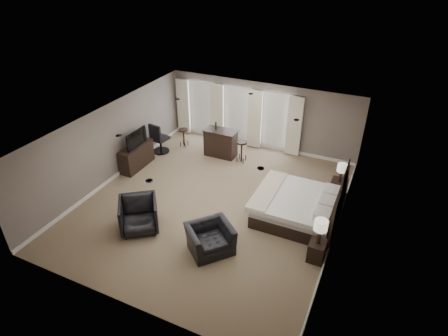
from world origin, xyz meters
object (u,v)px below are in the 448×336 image
at_px(bar_counter, 221,143).
at_px(desk_chair, 160,138).
at_px(bed, 299,197).
at_px(lamp_near, 320,232).
at_px(nightstand_near, 317,251).
at_px(tv, 135,144).
at_px(dresser, 137,156).
at_px(armchair_far, 139,214).
at_px(lamp_far, 341,173).
at_px(nightstand_far, 338,190).
at_px(bar_stool_left, 184,138).
at_px(armchair_near, 210,235).
at_px(bar_stool_right, 242,151).

bearing_deg(bar_counter, desk_chair, -161.89).
distance_m(bed, lamp_near, 1.71).
bearing_deg(nightstand_near, bed, 121.54).
bearing_deg(tv, lamp_near, -105.26).
bearing_deg(dresser, armchair_far, -52.67).
distance_m(lamp_far, tv, 6.99).
bearing_deg(nightstand_far, desk_chair, 177.33).
xyz_separation_m(armchair_far, desk_chair, (-1.99, 4.12, 0.09)).
height_order(bar_stool_left, desk_chair, desk_chair).
bearing_deg(nightstand_far, lamp_far, 0.00).
bearing_deg(desk_chair, bar_counter, -154.25).
height_order(lamp_near, armchair_far, lamp_near).
xyz_separation_m(dresser, armchair_near, (4.31, -2.71, 0.07)).
xyz_separation_m(lamp_near, dresser, (-6.92, 1.89, -0.46)).
height_order(bed, desk_chair, bed).
distance_m(lamp_near, desk_chair, 7.51).
height_order(dresser, armchair_near, armchair_near).
relative_size(tv, armchair_near, 0.93).
bearing_deg(lamp_far, bar_stool_left, 169.72).
xyz_separation_m(bed, tv, (-6.03, 0.44, 0.19)).
relative_size(tv, bar_counter, 0.87).
distance_m(armchair_near, bar_stool_left, 6.05).
distance_m(nightstand_near, lamp_far, 2.98).
bearing_deg(lamp_far, desk_chair, 177.33).
distance_m(lamp_near, bar_stool_right, 5.33).
relative_size(lamp_far, armchair_near, 0.54).
height_order(lamp_far, desk_chair, lamp_far).
xyz_separation_m(tv, armchair_near, (4.31, -2.71, -0.43)).
bearing_deg(nightstand_near, armchair_far, -169.27).
xyz_separation_m(bar_stool_left, desk_chair, (-0.56, -0.81, 0.25)).
bearing_deg(bar_stool_right, nightstand_far, -14.30).
bearing_deg(tv, armchair_near, -122.20).
relative_size(lamp_near, armchair_far, 0.67).
height_order(lamp_far, bar_stool_left, lamp_far).
height_order(bed, armchair_far, bed).
bearing_deg(bar_counter, armchair_far, -92.67).
relative_size(nightstand_near, lamp_near, 0.77).
bearing_deg(nightstand_far, armchair_far, -141.52).
bearing_deg(armchair_near, desk_chair, 87.18).
bearing_deg(armchair_far, lamp_far, 2.08).
distance_m(armchair_near, desk_chair, 5.81).
bearing_deg(bar_counter, bed, -34.16).
bearing_deg(bed, nightstand_far, 58.46).
height_order(nightstand_near, bar_stool_left, bar_stool_left).
distance_m(armchair_far, bar_stool_left, 5.14).
bearing_deg(nightstand_far, lamp_near, -90.00).
bearing_deg(desk_chair, lamp_near, 162.26).
bearing_deg(lamp_far, armchair_far, -141.52).
xyz_separation_m(bar_stool_left, bar_stool_right, (2.56, -0.19, 0.05)).
xyz_separation_m(dresser, armchair_far, (2.13, -2.79, 0.10)).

